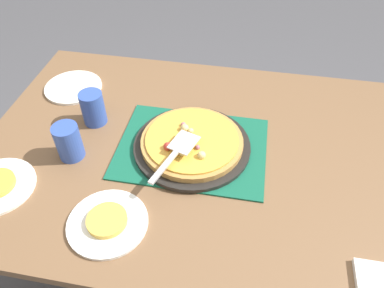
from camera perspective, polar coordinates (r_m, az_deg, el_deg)
The scene contains 12 objects.
ground_plane at distance 1.81m, azimuth -0.00°, elevation -17.58°, with size 8.00×8.00×0.00m, color #4C4C51.
dining_table at distance 1.28m, azimuth -0.00°, elevation -4.12°, with size 1.40×1.00×0.75m.
placemat at distance 1.19m, azimuth -0.00°, elevation -0.58°, with size 0.48×0.36×0.01m, color #145B42.
pizza_pan at distance 1.19m, azimuth -0.00°, elevation -0.24°, with size 0.38×0.38×0.01m, color black.
pizza at distance 1.17m, azimuth -0.04°, elevation 0.43°, with size 0.33×0.33×0.05m.
plate_near_left at distance 1.04m, azimuth -13.04°, elevation -11.90°, with size 0.22×0.22×0.01m, color white.
plate_side at distance 1.52m, azimuth -18.04°, elevation 8.44°, with size 0.22×0.22×0.01m, color white.
served_slice_left at distance 1.03m, azimuth -13.15°, elevation -11.50°, with size 0.11×0.11×0.02m, color #EAB747.
cup_near at distance 1.30m, azimuth -15.20°, elevation 5.43°, with size 0.08×0.08×0.12m, color #3351AD.
cup_far at distance 1.20m, azimuth -18.73°, elevation 0.33°, with size 0.08×0.08×0.12m, color #3351AD.
pizza_server at distance 1.09m, azimuth -2.52°, elevation -1.28°, with size 0.12×0.23×0.01m.
napkin_stack at distance 1.03m, azimuth 27.59°, elevation -19.12°, with size 0.12×0.12×0.02m, color white.
Camera 1 is at (-0.15, 0.83, 1.60)m, focal length 34.14 mm.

